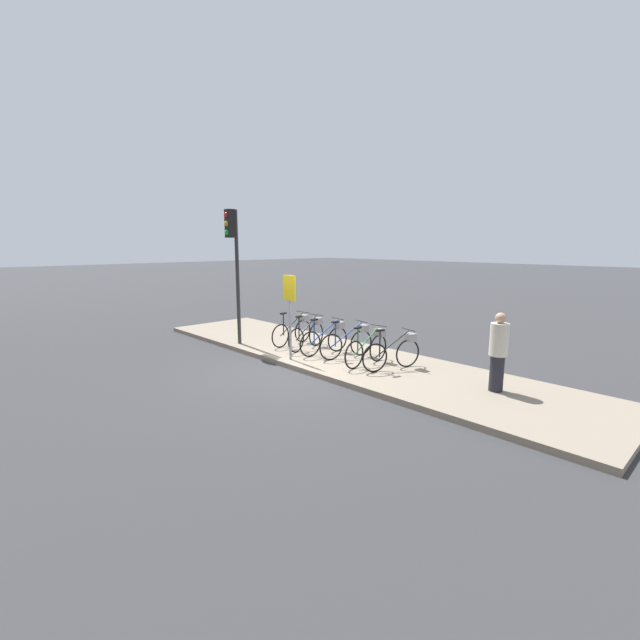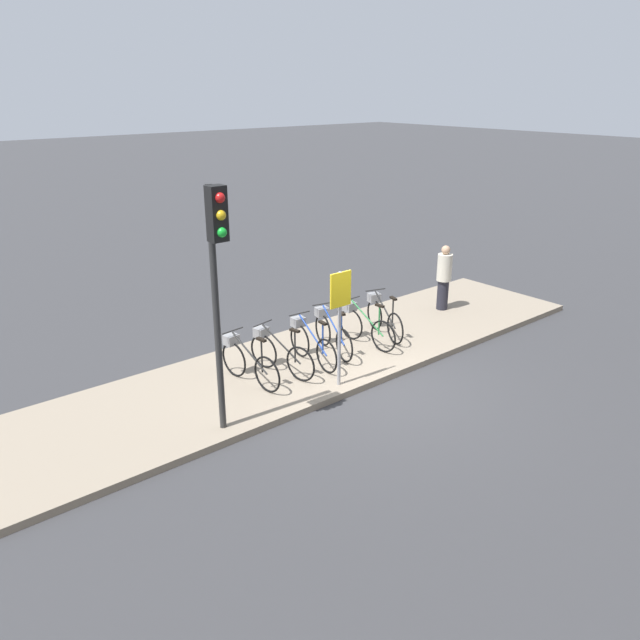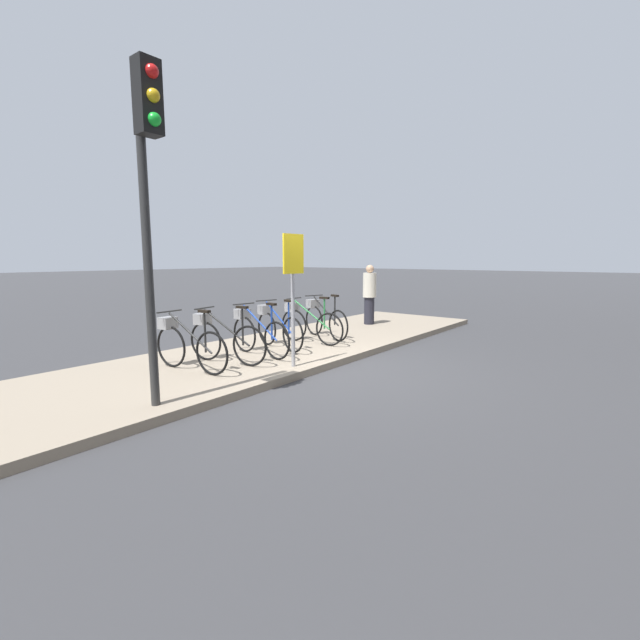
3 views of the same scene
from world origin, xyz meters
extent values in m
plane|color=#38383A|center=(0.00, 0.00, 0.00)|extent=(120.00, 120.00, 0.00)
cube|color=gray|center=(0.00, 1.48, 0.06)|extent=(12.73, 2.95, 0.12)
torus|color=black|center=(-1.64, 0.87, 0.45)|extent=(0.11, 0.65, 0.65)
torus|color=black|center=(-1.74, 1.76, 0.45)|extent=(0.11, 0.65, 0.65)
cylinder|color=black|center=(-1.69, 1.32, 0.71)|extent=(0.13, 0.91, 0.55)
cylinder|color=black|center=(-1.66, 1.00, 0.74)|extent=(0.04, 0.04, 0.59)
cube|color=black|center=(-1.66, 1.00, 1.05)|extent=(0.09, 0.21, 0.04)
cylinder|color=#262626|center=(-1.74, 1.76, 1.00)|extent=(0.46, 0.07, 0.02)
cube|color=gray|center=(-1.75, 1.81, 0.82)|extent=(0.26, 0.23, 0.18)
torus|color=black|center=(-0.95, 0.84, 0.45)|extent=(0.16, 0.65, 0.65)
torus|color=black|center=(-1.12, 1.72, 0.45)|extent=(0.16, 0.65, 0.65)
cylinder|color=black|center=(-1.03, 1.28, 0.71)|extent=(0.21, 0.90, 0.55)
cylinder|color=black|center=(-0.97, 0.96, 0.74)|extent=(0.04, 0.04, 0.59)
cube|color=black|center=(-0.97, 0.96, 1.05)|extent=(0.11, 0.21, 0.04)
cylinder|color=#262626|center=(-1.12, 1.72, 1.00)|extent=(0.46, 0.11, 0.02)
cube|color=gray|center=(-1.13, 1.77, 0.82)|extent=(0.27, 0.24, 0.18)
torus|color=black|center=(-0.37, 0.81, 0.45)|extent=(0.09, 0.65, 0.65)
torus|color=black|center=(-0.29, 1.70, 0.45)|extent=(0.09, 0.65, 0.65)
cylinder|color=navy|center=(-0.33, 1.26, 0.71)|extent=(0.11, 0.91, 0.55)
cylinder|color=navy|center=(-0.36, 0.94, 0.74)|extent=(0.03, 0.03, 0.59)
cube|color=black|center=(-0.36, 0.94, 1.05)|extent=(0.09, 0.21, 0.04)
cylinder|color=#262626|center=(-0.29, 1.70, 1.00)|extent=(0.46, 0.06, 0.02)
cube|color=gray|center=(-0.28, 1.75, 0.82)|extent=(0.26, 0.22, 0.18)
torus|color=black|center=(0.21, 0.97, 0.45)|extent=(0.18, 0.64, 0.65)
torus|color=black|center=(0.41, 1.84, 0.45)|extent=(0.18, 0.64, 0.65)
cylinder|color=navy|center=(0.31, 1.41, 0.71)|extent=(0.24, 0.89, 0.55)
cylinder|color=navy|center=(0.24, 1.09, 0.74)|extent=(0.04, 0.04, 0.59)
cube|color=black|center=(0.24, 1.09, 1.05)|extent=(0.11, 0.21, 0.04)
cylinder|color=#262626|center=(0.41, 1.84, 1.00)|extent=(0.45, 0.13, 0.02)
cube|color=gray|center=(0.42, 1.89, 0.82)|extent=(0.28, 0.25, 0.18)
torus|color=black|center=(1.10, 0.82, 0.45)|extent=(0.06, 0.65, 0.65)
torus|color=black|center=(1.06, 1.71, 0.45)|extent=(0.06, 0.65, 0.65)
cylinder|color=#267238|center=(1.08, 1.27, 0.71)|extent=(0.07, 0.91, 0.55)
cylinder|color=#267238|center=(1.09, 0.94, 0.74)|extent=(0.03, 0.03, 0.59)
cube|color=black|center=(1.09, 0.94, 1.05)|extent=(0.08, 0.20, 0.04)
cylinder|color=#262626|center=(1.06, 1.71, 1.00)|extent=(0.46, 0.04, 0.02)
cube|color=gray|center=(1.06, 1.76, 0.82)|extent=(0.25, 0.21, 0.18)
torus|color=black|center=(1.58, 0.96, 0.45)|extent=(0.23, 0.64, 0.65)
torus|color=black|center=(1.84, 1.82, 0.45)|extent=(0.23, 0.64, 0.65)
cylinder|color=black|center=(1.71, 1.39, 0.71)|extent=(0.30, 0.88, 0.55)
cylinder|color=black|center=(1.62, 1.08, 0.74)|extent=(0.04, 0.04, 0.59)
cube|color=black|center=(1.62, 1.08, 1.05)|extent=(0.13, 0.21, 0.04)
cylinder|color=#262626|center=(1.84, 1.82, 1.00)|extent=(0.45, 0.16, 0.02)
cube|color=gray|center=(1.86, 1.87, 0.82)|extent=(0.29, 0.26, 0.18)
cylinder|color=#23232D|center=(3.96, 1.71, 0.47)|extent=(0.26, 0.26, 0.70)
cylinder|color=beige|center=(3.96, 1.71, 1.13)|extent=(0.34, 0.34, 0.62)
sphere|color=tan|center=(3.96, 1.71, 1.54)|extent=(0.20, 0.20, 0.20)
cylinder|color=#2D2D2D|center=(-2.85, 0.35, 1.97)|extent=(0.10, 0.10, 3.71)
cube|color=black|center=(-2.85, 0.17, 3.45)|extent=(0.24, 0.20, 0.75)
sphere|color=red|center=(-2.85, 0.07, 3.68)|extent=(0.14, 0.14, 0.14)
sphere|color=gold|center=(-2.85, 0.07, 3.45)|extent=(0.14, 0.14, 0.14)
sphere|color=green|center=(-2.85, 0.07, 3.22)|extent=(0.14, 0.14, 0.14)
cylinder|color=#99999E|center=(-0.52, 0.30, 1.15)|extent=(0.06, 0.06, 2.06)
cube|color=yellow|center=(-0.52, 0.28, 1.88)|extent=(0.44, 0.03, 0.60)
camera|label=1|loc=(7.34, -6.16, 2.90)|focal=24.00mm
camera|label=2|loc=(-7.09, -7.07, 5.07)|focal=35.00mm
camera|label=3|loc=(-5.39, -4.13, 1.81)|focal=24.00mm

